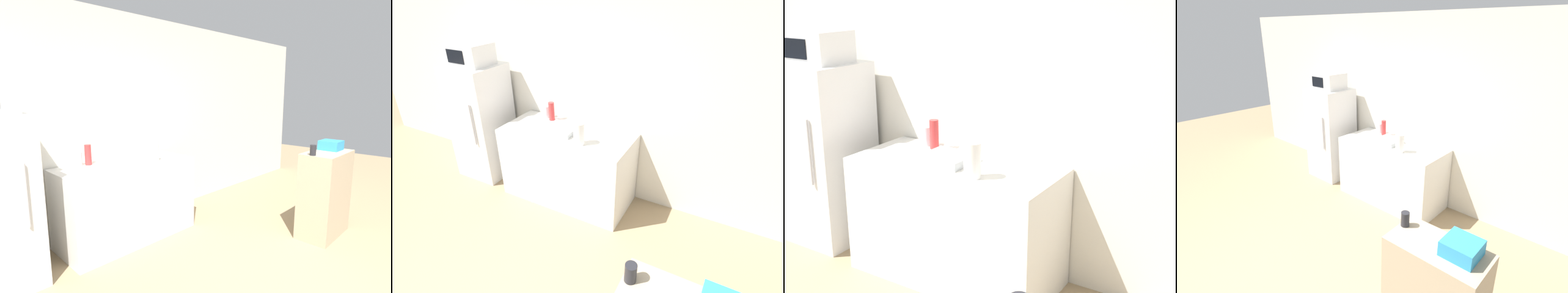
% 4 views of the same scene
% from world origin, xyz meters
% --- Properties ---
extents(wall_back, '(8.00, 0.06, 2.60)m').
position_xyz_m(wall_back, '(0.00, 2.74, 1.30)').
color(wall_back, silver).
rests_on(wall_back, ground_plane).
extents(refrigerator, '(0.62, 0.62, 1.49)m').
position_xyz_m(refrigerator, '(-1.50, 2.35, 0.75)').
color(refrigerator, silver).
rests_on(refrigerator, ground_plane).
extents(microwave, '(0.47, 0.37, 0.25)m').
position_xyz_m(microwave, '(-1.50, 2.35, 1.62)').
color(microwave, white).
rests_on(microwave, refrigerator).
extents(counter, '(1.51, 0.67, 0.89)m').
position_xyz_m(counter, '(-0.21, 2.36, 0.44)').
color(counter, silver).
rests_on(counter, ground_plane).
extents(sink_basin, '(0.33, 0.30, 0.06)m').
position_xyz_m(sink_basin, '(-0.26, 2.35, 0.92)').
color(sink_basin, '#9EA3A8').
rests_on(sink_basin, counter).
extents(bottle_tall, '(0.07, 0.07, 0.22)m').
position_xyz_m(bottle_tall, '(-0.55, 2.57, 1.00)').
color(bottle_tall, red).
rests_on(bottle_tall, counter).
extents(bottle_short, '(0.08, 0.08, 0.15)m').
position_xyz_m(bottle_short, '(-0.64, 2.60, 0.96)').
color(bottle_short, silver).
rests_on(bottle_short, counter).
extents(jar, '(0.07, 0.07, 0.12)m').
position_xyz_m(jar, '(1.13, 0.81, 1.05)').
color(jar, '#232328').
rests_on(jar, shelf_cabinet).
extents(paper_towel_roll, '(0.11, 0.11, 0.24)m').
position_xyz_m(paper_towel_roll, '(0.05, 2.18, 1.01)').
color(paper_towel_roll, white).
rests_on(paper_towel_roll, counter).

